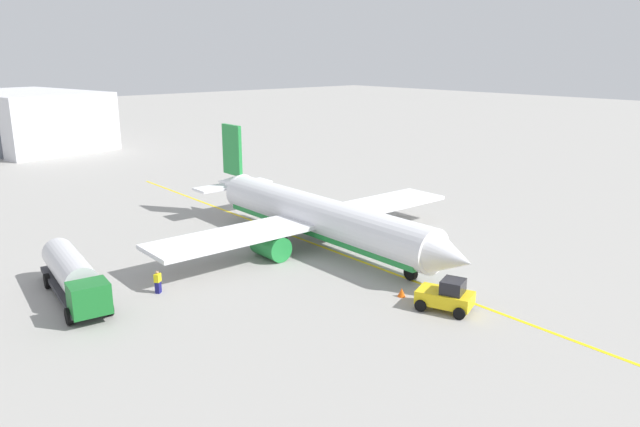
{
  "coord_description": "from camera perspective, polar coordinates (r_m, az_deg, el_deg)",
  "views": [
    {
      "loc": [
        37.97,
        -33.24,
        16.53
      ],
      "look_at": [
        0.0,
        0.0,
        3.0
      ],
      "focal_mm": 33.51,
      "sensor_mm": 36.0,
      "label": 1
    }
  ],
  "objects": [
    {
      "name": "refueling_worker",
      "position": [
        44.26,
        -15.23,
        -6.33
      ],
      "size": [
        0.6,
        0.63,
        1.71
      ],
      "color": "navy",
      "rests_on": "ground"
    },
    {
      "name": "pushback_tug",
      "position": [
        40.81,
        11.99,
        -7.69
      ],
      "size": [
        4.07,
        3.32,
        2.2
      ],
      "color": "yellow",
      "rests_on": "ground"
    },
    {
      "name": "safety_cone_nose",
      "position": [
        42.67,
        7.8,
        -7.47
      ],
      "size": [
        0.57,
        0.57,
        0.63
      ],
      "primitive_type": "cone",
      "color": "#F2590F",
      "rests_on": "ground"
    },
    {
      "name": "airplane",
      "position": [
        52.75,
        -0.37,
        -0.33
      ],
      "size": [
        33.54,
        30.94,
        9.5
      ],
      "color": "white",
      "rests_on": "ground"
    },
    {
      "name": "distant_hangar",
      "position": [
        121.18,
        -26.22,
        8.03
      ],
      "size": [
        32.27,
        23.64,
        10.04
      ],
      "color": "silver",
      "rests_on": "ground"
    },
    {
      "name": "taxi_line_marking",
      "position": [
        53.1,
        0.0,
        -3.12
      ],
      "size": [
        72.79,
        2.04,
        0.01
      ],
      "primitive_type": "cube",
      "rotation": [
        0.0,
        0.0,
        -0.02
      ],
      "color": "yellow",
      "rests_on": "ground"
    },
    {
      "name": "ground_plane",
      "position": [
        53.1,
        0.0,
        -3.13
      ],
      "size": [
        400.0,
        400.0,
        0.0
      ],
      "primitive_type": "plane",
      "color": "#9E9B96"
    },
    {
      "name": "fuel_tanker",
      "position": [
        44.81,
        -22.51,
        -5.47
      ],
      "size": [
        11.49,
        4.0,
        3.15
      ],
      "color": "#2D2D33",
      "rests_on": "ground"
    }
  ]
}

